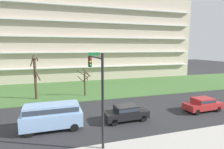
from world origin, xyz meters
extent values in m
plane|color=#2D2D30|center=(0.00, 0.00, 0.00)|extent=(160.00, 160.00, 0.00)
cube|color=#BCB7AD|center=(0.00, -8.00, 0.07)|extent=(80.00, 4.00, 0.15)
cube|color=#477238|center=(0.00, 14.00, 0.04)|extent=(80.00, 16.00, 0.08)
cube|color=beige|center=(0.00, 27.58, 9.51)|extent=(51.91, 11.15, 19.01)
cube|color=white|center=(0.00, 21.55, 3.17)|extent=(49.83, 0.90, 0.24)
cube|color=white|center=(0.00, 21.55, 6.34)|extent=(49.83, 0.90, 0.24)
cube|color=white|center=(0.00, 21.55, 9.51)|extent=(49.83, 0.90, 0.24)
cube|color=white|center=(0.00, 21.55, 12.68)|extent=(49.83, 0.90, 0.24)
cube|color=white|center=(0.00, 21.55, 15.85)|extent=(49.83, 0.90, 0.24)
cylinder|color=#423023|center=(-10.21, 9.29, 2.90)|extent=(0.36, 0.36, 5.81)
cylinder|color=#423023|center=(-9.83, 9.29, 5.68)|extent=(0.18, 0.85, 0.62)
cylinder|color=#423023|center=(-10.51, 9.52, 5.50)|extent=(0.66, 0.81, 1.59)
cylinder|color=#423023|center=(-9.92, 8.97, 3.60)|extent=(0.87, 0.81, 1.84)
cylinder|color=#423023|center=(-3.32, 9.06, 1.79)|extent=(0.23, 0.23, 3.59)
cylinder|color=#423023|center=(-3.87, 8.49, 3.57)|extent=(1.24, 1.22, 0.85)
cylinder|color=#423023|center=(-3.05, 9.44, 2.58)|extent=(0.88, 0.66, 0.84)
cylinder|color=#423023|center=(-3.13, 8.43, 3.69)|extent=(1.34, 0.48, 1.34)
cylinder|color=#423023|center=(-3.00, 8.65, 3.38)|extent=(0.92, 0.76, 0.83)
cylinder|color=#423023|center=(-2.96, 8.94, 2.70)|extent=(0.35, 0.81, 0.84)
cylinder|color=#423023|center=(-3.87, 8.59, 2.59)|extent=(1.04, 1.21, 1.01)
cube|color=black|center=(-1.04, -2.00, 0.67)|extent=(4.47, 1.98, 0.70)
cube|color=black|center=(-1.04, -2.00, 1.29)|extent=(2.26, 1.74, 0.55)
cube|color=#2D3847|center=(-1.04, -2.00, 1.29)|extent=(2.22, 1.78, 0.30)
cylinder|color=black|center=(0.47, -1.15, 0.32)|extent=(0.65, 0.25, 0.64)
cylinder|color=black|center=(0.53, -2.73, 0.32)|extent=(0.65, 0.25, 0.64)
cylinder|color=black|center=(-2.61, -1.27, 0.32)|extent=(0.65, 0.25, 0.64)
cylinder|color=black|center=(-2.54, -2.85, 0.32)|extent=(0.65, 0.25, 0.64)
cube|color=#8CB2E0|center=(-8.07, -2.00, 0.98)|extent=(5.21, 2.03, 1.25)
cube|color=#8CB2E0|center=(-8.07, -2.00, 1.98)|extent=(4.61, 1.86, 0.75)
cube|color=#2D3847|center=(-8.07, -2.00, 1.98)|extent=(4.52, 1.90, 0.41)
cylinder|color=black|center=(-6.24, -1.12, 0.36)|extent=(0.72, 0.22, 0.72)
cylinder|color=black|center=(-6.25, -2.90, 0.36)|extent=(0.72, 0.22, 0.72)
cylinder|color=black|center=(-9.88, -1.10, 0.36)|extent=(0.72, 0.22, 0.72)
cylinder|color=black|center=(-9.89, -2.88, 0.36)|extent=(0.72, 0.22, 0.72)
cube|color=#B22828|center=(8.45, -2.00, 0.67)|extent=(4.47, 1.98, 0.70)
cube|color=#B22828|center=(8.45, -2.00, 1.29)|extent=(2.27, 1.75, 0.55)
cube|color=#2D3847|center=(8.45, -2.00, 1.29)|extent=(2.22, 1.78, 0.30)
cylinder|color=black|center=(9.95, -1.15, 0.32)|extent=(0.65, 0.25, 0.64)
cylinder|color=black|center=(10.02, -2.73, 0.32)|extent=(0.65, 0.25, 0.64)
cylinder|color=black|center=(6.88, -1.27, 0.32)|extent=(0.65, 0.25, 0.64)
cylinder|color=black|center=(6.94, -2.85, 0.32)|extent=(0.65, 0.25, 0.64)
cylinder|color=black|center=(-4.65, -6.60, 3.46)|extent=(0.18, 0.18, 6.91)
cylinder|color=black|center=(-4.65, -4.25, 6.51)|extent=(0.12, 4.71, 0.12)
cube|color=black|center=(-4.65, -2.19, 6.01)|extent=(0.28, 0.28, 0.90)
sphere|color=red|center=(-4.65, -2.34, 6.31)|extent=(0.20, 0.20, 0.20)
sphere|color=#F2A519|center=(-4.65, -2.34, 6.03)|extent=(0.20, 0.20, 0.20)
sphere|color=green|center=(-4.65, -2.34, 5.75)|extent=(0.20, 0.20, 0.20)
cube|color=#197238|center=(-4.65, -4.01, 6.76)|extent=(0.90, 0.04, 0.24)
camera|label=1|loc=(-7.84, -18.75, 7.23)|focal=30.14mm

